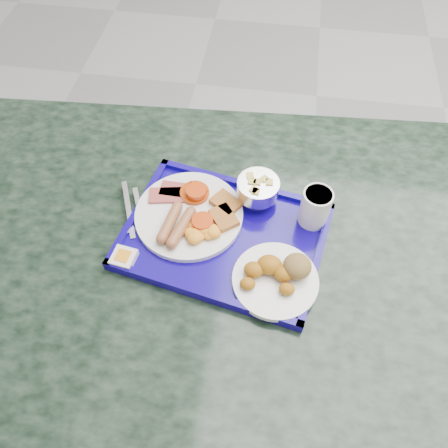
% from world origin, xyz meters
% --- Properties ---
extents(table, '(1.30, 0.91, 0.78)m').
position_xyz_m(table, '(-0.97, -0.84, 0.58)').
color(table, slate).
rests_on(table, floor).
extents(tray, '(0.45, 0.36, 0.02)m').
position_xyz_m(tray, '(-0.95, -0.82, 0.79)').
color(tray, '#0F027D').
rests_on(tray, table).
extents(main_plate, '(0.23, 0.23, 0.04)m').
position_xyz_m(main_plate, '(-1.02, -0.79, 0.80)').
color(main_plate, white).
rests_on(main_plate, tray).
extents(bread_plate, '(0.16, 0.16, 0.05)m').
position_xyz_m(bread_plate, '(-0.83, -0.91, 0.81)').
color(bread_plate, white).
rests_on(bread_plate, tray).
extents(fruit_bowl, '(0.09, 0.09, 0.06)m').
position_xyz_m(fruit_bowl, '(-0.89, -0.72, 0.83)').
color(fruit_bowl, silver).
rests_on(fruit_bowl, tray).
extents(juice_cup, '(0.06, 0.06, 0.08)m').
position_xyz_m(juice_cup, '(-0.77, -0.75, 0.84)').
color(juice_cup, white).
rests_on(juice_cup, tray).
extents(spoon, '(0.09, 0.17, 0.01)m').
position_xyz_m(spoon, '(-1.11, -0.73, 0.80)').
color(spoon, silver).
rests_on(spoon, tray).
extents(knife, '(0.07, 0.15, 0.00)m').
position_xyz_m(knife, '(-1.16, -0.79, 0.79)').
color(knife, silver).
rests_on(knife, tray).
extents(jam_packet, '(0.05, 0.05, 0.02)m').
position_xyz_m(jam_packet, '(-1.14, -0.91, 0.80)').
color(jam_packet, white).
rests_on(jam_packet, tray).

